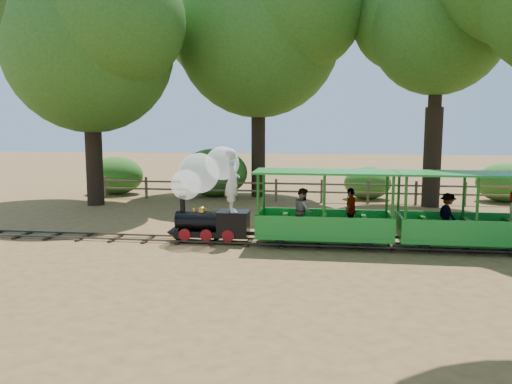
# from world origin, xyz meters

# --- Properties ---
(ground) EXTENTS (90.00, 90.00, 0.00)m
(ground) POSITION_xyz_m (0.00, 0.00, 0.00)
(ground) COLOR olive
(ground) RESTS_ON ground
(track) EXTENTS (22.00, 1.00, 0.10)m
(track) POSITION_xyz_m (0.00, 0.00, 0.07)
(track) COLOR #3F3D3A
(track) RESTS_ON ground
(locomotive) EXTENTS (2.46, 1.18, 2.82)m
(locomotive) POSITION_xyz_m (-2.20, 0.05, 1.61)
(locomotive) COLOR black
(locomotive) RESTS_ON ground
(carriage_front) EXTENTS (3.88, 1.58, 2.02)m
(carriage_front) POSITION_xyz_m (1.13, -0.02, 0.83)
(carriage_front) COLOR #1E8B2A
(carriage_front) RESTS_ON track
(carriage_rear) EXTENTS (3.88, 1.58, 2.02)m
(carriage_rear) POSITION_xyz_m (5.08, -0.02, 0.83)
(carriage_rear) COLOR #1E8B2A
(carriage_rear) RESTS_ON track
(oak_nw) EXTENTS (8.56, 7.53, 9.88)m
(oak_nw) POSITION_xyz_m (-8.53, 6.09, 6.81)
(oak_nw) COLOR #2D2116
(oak_nw) RESTS_ON ground
(oak_nc) EXTENTS (9.40, 8.27, 11.21)m
(oak_nc) POSITION_xyz_m (-2.04, 9.60, 7.84)
(oak_nc) COLOR #2D2116
(oak_nc) RESTS_ON ground
(oak_ne) EXTENTS (6.70, 5.89, 9.91)m
(oak_ne) POSITION_xyz_m (5.47, 7.57, 7.47)
(oak_ne) COLOR #2D2116
(oak_ne) RESTS_ON ground
(fence) EXTENTS (18.10, 0.10, 1.00)m
(fence) POSITION_xyz_m (0.00, 8.00, 0.58)
(fence) COLOR brown
(fence) RESTS_ON ground
(shrub_west) EXTENTS (2.66, 2.05, 1.84)m
(shrub_west) POSITION_xyz_m (-9.00, 9.30, 0.92)
(shrub_west) COLOR #2D6B1E
(shrub_west) RESTS_ON ground
(shrub_mid_w) EXTENTS (3.25, 2.50, 2.25)m
(shrub_mid_w) POSITION_xyz_m (-4.12, 9.30, 1.13)
(shrub_mid_w) COLOR #2D6B1E
(shrub_mid_w) RESTS_ON ground
(shrub_mid_e) EXTENTS (2.12, 1.63, 1.47)m
(shrub_mid_e) POSITION_xyz_m (3.07, 9.30, 0.74)
(shrub_mid_e) COLOR #2D6B1E
(shrub_mid_e) RESTS_ON ground
(shrub_east) EXTENTS (2.46, 1.90, 1.71)m
(shrub_east) POSITION_xyz_m (9.00, 9.30, 0.85)
(shrub_east) COLOR #2D6B1E
(shrub_east) RESTS_ON ground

